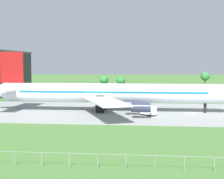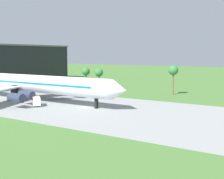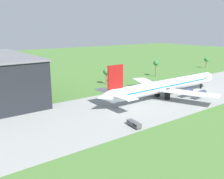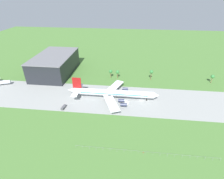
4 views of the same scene
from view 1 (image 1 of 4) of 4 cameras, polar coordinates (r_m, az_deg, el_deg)
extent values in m
plane|color=#477233|center=(103.48, 13.11, -3.78)|extent=(600.00, 600.00, 0.00)
cube|color=gray|center=(103.47, 13.11, -3.78)|extent=(320.00, 44.00, 0.02)
cylinder|color=silver|center=(102.60, 0.00, -0.56)|extent=(65.19, 5.60, 5.60)
cube|color=#146BB7|center=(102.56, 0.00, -0.32)|extent=(55.41, 5.72, 0.56)
cube|color=maroon|center=(109.72, -16.31, 3.55)|extent=(7.28, 0.50, 9.53)
cube|color=silver|center=(110.13, -16.37, 0.05)|extent=(5.04, 22.41, 0.30)
cube|color=silver|center=(90.37, -1.31, -1.89)|extent=(16.16, 26.02, 0.44)
cube|color=silver|center=(115.21, 0.24, -0.48)|extent=(16.16, 26.02, 0.44)
cylinder|color=#2D334C|center=(95.75, 3.54, -2.53)|extent=(5.04, 2.52, 2.52)
cylinder|color=#2D334C|center=(90.13, 4.84, -2.98)|extent=(5.04, 2.52, 2.52)
cylinder|color=#2D334C|center=(109.10, 3.82, -1.65)|extent=(5.04, 2.52, 2.52)
cylinder|color=#2D334C|center=(114.62, 5.05, -1.36)|extent=(5.04, 2.52, 2.52)
cube|color=black|center=(103.82, 15.22, -2.38)|extent=(0.70, 0.90, 5.08)
cube|color=black|center=(100.27, -2.03, -2.46)|extent=(2.40, 1.20, 5.08)
cube|color=black|center=(106.34, -1.58, -2.06)|extent=(2.40, 1.20, 5.08)
cube|color=black|center=(96.30, 5.86, -4.19)|extent=(4.59, 4.21, 0.40)
cube|color=white|center=(96.11, 5.86, -3.41)|extent=(5.32, 4.86, 2.25)
cube|color=black|center=(96.97, 5.20, -3.13)|extent=(2.71, 2.74, 0.90)
cylinder|color=gray|center=(52.06, -15.87, -11.00)|extent=(0.10, 0.10, 2.10)
cylinder|color=gray|center=(50.75, -11.58, -11.32)|extent=(0.10, 0.10, 2.10)
cylinder|color=gray|center=(49.74, -7.09, -11.60)|extent=(0.10, 0.10, 2.10)
cylinder|color=gray|center=(49.03, -2.43, -11.81)|extent=(0.10, 0.10, 2.10)
cylinder|color=gray|center=(48.64, 2.35, -11.94)|extent=(0.10, 0.10, 2.10)
cylinder|color=gray|center=(48.57, 7.17, -12.00)|extent=(0.10, 0.10, 2.10)
cylinder|color=gray|center=(48.84, 11.97, -11.97)|extent=(0.10, 0.10, 2.10)
cylinder|color=gray|center=(49.43, 16.68, -11.86)|extent=(0.10, 0.10, 2.10)
cylinder|color=brown|center=(142.32, -1.34, 0.00)|extent=(0.56, 0.56, 6.86)
sphere|color=#337538|center=(142.05, -1.35, 1.62)|extent=(3.60, 3.60, 3.60)
cylinder|color=brown|center=(143.08, 15.18, 0.20)|extent=(0.56, 0.56, 8.53)
sphere|color=#337538|center=(142.80, 15.22, 2.14)|extent=(3.60, 3.60, 3.60)
cylinder|color=brown|center=(141.62, 1.52, -0.08)|extent=(0.56, 0.56, 6.60)
sphere|color=#337538|center=(141.36, 1.53, 1.50)|extent=(3.60, 3.60, 3.60)
camera|label=2|loc=(75.64, 70.12, 1.72)|focal=50.00mm
camera|label=3|loc=(104.53, -70.38, 10.94)|focal=40.00mm
camera|label=4|loc=(69.34, -179.74, 66.77)|focal=28.00mm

